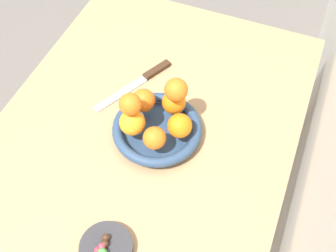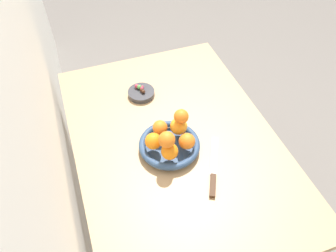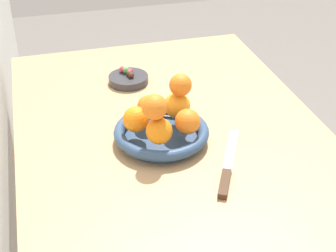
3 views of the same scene
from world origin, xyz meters
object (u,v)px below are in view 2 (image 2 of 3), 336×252
orange_6 (167,140)px  candy_ball_4 (137,86)px  candy_ball_3 (142,87)px  orange_1 (187,141)px  orange_2 (179,126)px  candy_ball_2 (142,89)px  dining_table (175,153)px  knife (213,171)px  candy_ball_1 (143,92)px  orange_0 (170,151)px  orange_5 (181,117)px  fruit_bowl (169,145)px  candy_ball_5 (139,87)px  orange_4 (153,141)px  candy_ball_0 (142,90)px  candy_dish (141,93)px  orange_3 (160,128)px

orange_6 → candy_ball_4: size_ratio=3.05×
candy_ball_3 → candy_ball_4: size_ratio=0.74×
candy_ball_4 → orange_1: bearing=-168.4°
orange_2 → candy_ball_2: 0.30m
dining_table → knife: (-0.18, -0.08, 0.09)m
candy_ball_1 → candy_ball_3: size_ratio=1.19×
orange_0 → orange_5: 0.13m
fruit_bowl → orange_6: size_ratio=3.95×
orange_2 → candy_ball_5: (0.30, 0.07, -0.04)m
fruit_bowl → orange_4: 0.08m
knife → candy_ball_2: bearing=14.7°
orange_2 → orange_6: orange_6 is taller
fruit_bowl → candy_ball_4: 0.35m
orange_1 → candy_ball_0: 0.36m
candy_ball_0 → candy_ball_5: (0.02, 0.00, 0.00)m
orange_1 → candy_ball_5: (0.38, 0.07, -0.04)m
orange_2 → candy_ball_1: (0.27, 0.06, -0.04)m
fruit_bowl → candy_ball_5: 0.34m
candy_ball_4 → fruit_bowl: bearing=-175.5°
orange_6 → candy_ball_3: orange_6 is taller
candy_dish → candy_ball_2: size_ratio=7.25×
orange_4 → orange_5: size_ratio=1.13×
orange_2 → candy_ball_5: orange_2 is taller
orange_0 → orange_4: 0.07m
orange_1 → orange_5: 0.09m
orange_0 → candy_ball_5: orange_0 is taller
orange_4 → candy_ball_5: (0.34, -0.04, -0.04)m
candy_ball_0 → candy_ball_3: size_ratio=1.09×
orange_5 → candy_ball_4: 0.34m
orange_2 → knife: size_ratio=0.27×
candy_dish → candy_ball_2: bearing=-39.3°
orange_0 → orange_5: bearing=-40.1°
candy_ball_1 → candy_ball_2: 0.02m
candy_ball_2 → candy_ball_4: candy_ball_4 is taller
candy_ball_3 → orange_0: bearing=177.8°
orange_5 → orange_6: (-0.08, 0.08, -0.00)m
orange_2 → orange_5: (-0.01, -0.01, 0.06)m
orange_1 → candy_ball_0: (0.36, 0.07, -0.04)m
orange_5 → knife: bearing=-161.2°
dining_table → candy_dish: size_ratio=9.60×
orange_5 → candy_ball_2: size_ratio=3.40×
candy_ball_2 → candy_ball_0: bearing=159.8°
candy_ball_1 → orange_2: bearing=-167.8°
candy_ball_0 → candy_ball_1: size_ratio=0.92×
orange_4 → candy_ball_2: size_ratio=3.85×
orange_3 → knife: orange_3 is taller
knife → candy_ball_0: bearing=15.3°
orange_4 → knife: 0.24m
orange_1 → candy_ball_3: 0.38m
candy_ball_1 → candy_ball_4: (0.04, 0.02, 0.00)m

